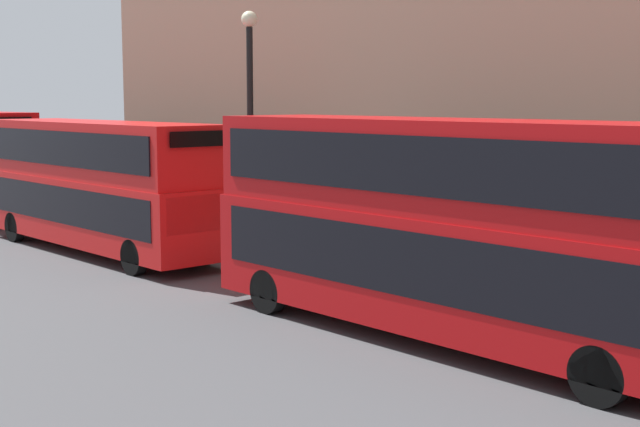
% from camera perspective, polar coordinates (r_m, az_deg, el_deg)
% --- Properties ---
extents(bus_second_in_queue, '(2.59, 11.46, 4.41)m').
position_cam_1_polar(bus_second_in_queue, '(17.64, 7.99, -0.43)').
color(bus_second_in_queue, '#B20C0F').
rests_on(bus_second_in_queue, ground).
extents(bus_third_in_queue, '(2.59, 10.98, 4.09)m').
position_cam_1_polar(bus_third_in_queue, '(28.53, -13.91, 2.06)').
color(bus_third_in_queue, red).
rests_on(bus_third_in_queue, ground).
extents(street_lamp, '(0.44, 0.44, 7.18)m').
position_cam_1_polar(street_lamp, '(24.88, -4.49, 6.37)').
color(street_lamp, black).
rests_on(street_lamp, ground).
extents(pedestrian, '(0.36, 0.36, 1.75)m').
position_cam_1_polar(pedestrian, '(40.44, -18.94, 1.32)').
color(pedestrian, brown).
rests_on(pedestrian, ground).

